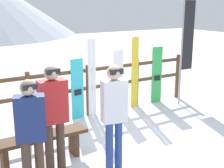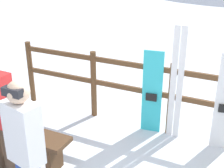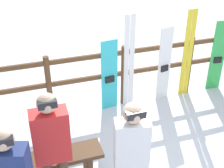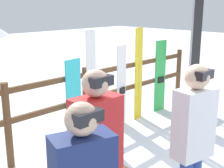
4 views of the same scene
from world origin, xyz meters
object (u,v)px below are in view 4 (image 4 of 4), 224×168
object	(u,v)px
person_red	(97,153)
ski_pair_white	(91,85)
person_white	(193,138)
rental_flag	(195,34)
ski_pair_yellow	(138,75)
snowboard_white	(121,87)
snowboard_cyan	(74,103)
snowboard_green	(160,76)

from	to	relation	value
person_red	ski_pair_white	xyz separation A→B (m)	(1.67, 1.92, -0.10)
person_white	rental_flag	xyz separation A→B (m)	(3.31, 1.92, 0.60)
person_red	ski_pair_white	distance (m)	2.55
ski_pair_yellow	snowboard_white	bearing A→B (deg)	-179.59
ski_pair_white	snowboard_cyan	bearing A→B (deg)	-179.46
snowboard_cyan	ski_pair_yellow	world-z (taller)	ski_pair_yellow
ski_pair_white	person_red	bearing A→B (deg)	-130.98
snowboard_cyan	ski_pair_white	world-z (taller)	ski_pair_white
person_white	rental_flag	world-z (taller)	rental_flag
person_red	snowboard_cyan	xyz separation A→B (m)	(1.30, 1.92, -0.31)
snowboard_white	rental_flag	distance (m)	1.97
ski_pair_white	rental_flag	distance (m)	2.57
person_red	snowboard_green	world-z (taller)	person_red
snowboard_cyan	ski_pair_white	distance (m)	0.43
snowboard_white	rental_flag	size ratio (longest dim) A/B	0.57
ski_pair_white	rental_flag	xyz separation A→B (m)	(2.43, -0.43, 0.70)
snowboard_cyan	ski_pair_white	size ratio (longest dim) A/B	0.77
person_white	snowboard_white	world-z (taller)	person_white
snowboard_cyan	person_white	bearing A→B (deg)	-102.08
snowboard_white	snowboard_green	xyz separation A→B (m)	(1.18, -0.00, -0.00)
person_white	ski_pair_yellow	xyz separation A→B (m)	(2.07, 2.36, -0.12)
person_red	snowboard_cyan	world-z (taller)	person_red
person_red	ski_pair_yellow	xyz separation A→B (m)	(2.87, 1.92, -0.11)
person_red	rental_flag	bearing A→B (deg)	19.96
person_white	snowboard_cyan	bearing A→B (deg)	77.92
snowboard_green	rental_flag	world-z (taller)	rental_flag
person_white	snowboard_white	bearing A→B (deg)	55.85
person_white	ski_pair_yellow	size ratio (longest dim) A/B	0.96
snowboard_cyan	ski_pair_yellow	distance (m)	1.58
person_red	snowboard_cyan	distance (m)	2.34
ski_pair_white	snowboard_green	xyz separation A→B (m)	(1.89, -0.00, -0.16)
ski_pair_yellow	snowboard_green	distance (m)	0.71
ski_pair_yellow	snowboard_green	bearing A→B (deg)	-0.28
snowboard_cyan	rental_flag	world-z (taller)	rental_flag
snowboard_white	rental_flag	world-z (taller)	rental_flag
person_white	person_red	bearing A→B (deg)	151.51
person_white	snowboard_white	xyz separation A→B (m)	(1.60, 2.35, -0.26)
snowboard_green	ski_pair_yellow	bearing A→B (deg)	179.72
person_white	ski_pair_yellow	world-z (taller)	ski_pair_yellow
snowboard_cyan	ski_pair_yellow	bearing A→B (deg)	0.13
person_red	ski_pair_yellow	bearing A→B (deg)	33.87
ski_pair_white	ski_pair_yellow	xyz separation A→B (m)	(1.20, 0.00, -0.01)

